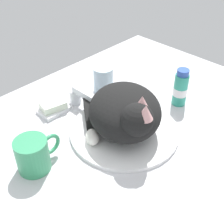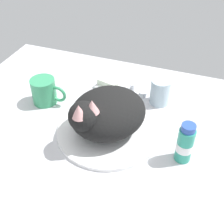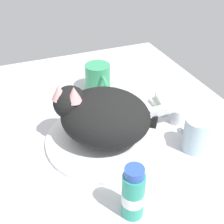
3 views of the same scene
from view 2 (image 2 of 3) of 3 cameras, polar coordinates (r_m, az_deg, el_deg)
The scene contains 9 objects.
ground_plane at distance 89.61cm, azimuth -0.70°, elevation -4.58°, with size 110.00×82.50×3.00cm, color silver.
sink_basin at distance 88.21cm, azimuth -0.71°, elevation -3.64°, with size 30.66×30.66×1.07cm, color white.
faucet at distance 101.30cm, azimuth 3.17°, elevation 4.54°, with size 12.67×10.89×6.36cm.
cat at distance 83.12cm, azimuth -1.31°, elevation -0.18°, with size 29.11×30.63×15.37cm.
coffee_mug at distance 99.88cm, azimuth -12.91°, elevation 3.96°, with size 12.19×8.06×8.68cm.
rinse_cup at distance 98.29cm, azimuth 9.30°, elevation 3.89°, with size 6.46×6.46×8.77cm.
soap_dish at distance 106.49cm, azimuth -0.51°, elevation 5.09°, with size 9.00×6.40×1.20cm, color white.
soap_bar at distance 105.54cm, azimuth -0.52°, elevation 5.85°, with size 7.32×4.91×2.20cm, color silver.
toothpaste_bottle at distance 79.52cm, azimuth 13.95°, elevation -5.99°, with size 4.44×4.44×12.18cm.
Camera 2 is at (22.80, -60.04, 61.00)cm, focal length 47.23 mm.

